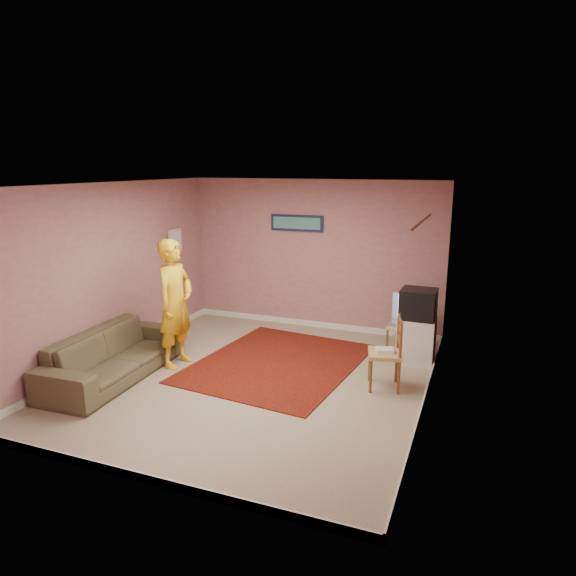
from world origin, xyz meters
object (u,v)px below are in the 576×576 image
at_px(chair_a, 403,321).
at_px(tv_cabinet, 416,340).
at_px(crt_tv, 418,304).
at_px(chair_b, 385,345).
at_px(sofa, 114,355).
at_px(person, 175,303).

bearing_deg(chair_a, tv_cabinet, -30.35).
relative_size(crt_tv, chair_b, 0.99).
relative_size(tv_cabinet, crt_tv, 1.29).
xyz_separation_m(tv_cabinet, sofa, (-3.75, -2.07, -0.01)).
xyz_separation_m(crt_tv, chair_a, (-0.23, 0.24, -0.35)).
bearing_deg(crt_tv, sofa, -149.56).
xyz_separation_m(chair_a, person, (-2.97, -1.59, 0.38)).
bearing_deg(chair_b, crt_tv, 152.09).
distance_m(chair_a, chair_b, 1.31).
bearing_deg(chair_a, person, -136.76).
bearing_deg(tv_cabinet, sofa, -151.13).
xyz_separation_m(chair_a, sofa, (-3.51, -2.31, -0.21)).
bearing_deg(sofa, chair_a, -59.17).
bearing_deg(chair_a, chair_b, -76.11).
bearing_deg(tv_cabinet, person, -157.27).
distance_m(tv_cabinet, person, 3.53).
xyz_separation_m(tv_cabinet, chair_b, (-0.27, -1.06, 0.25)).
bearing_deg(chair_a, crt_tv, -30.95).
relative_size(chair_b, person, 0.28).
xyz_separation_m(crt_tv, chair_b, (-0.26, -1.06, -0.30)).
height_order(chair_a, person, person).
bearing_deg(person, tv_cabinet, -63.79).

